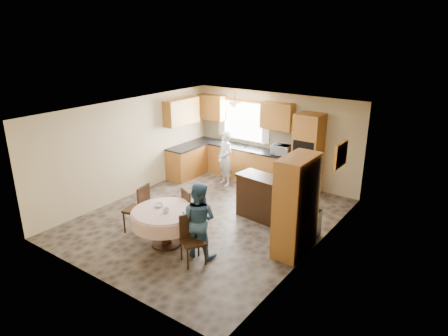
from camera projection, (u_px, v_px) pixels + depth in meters
floor at (209, 218)px, 9.18m from camera, size 5.00×6.00×0.01m
ceiling at (208, 110)px, 8.35m from camera, size 5.00×6.00×0.01m
wall_back at (274, 138)px, 11.07m from camera, size 5.00×0.02×2.50m
wall_front at (96, 216)px, 6.46m from camera, size 5.00×0.02×2.50m
wall_left at (131, 148)px, 10.14m from camera, size 0.02×6.00×2.50m
wall_right at (315, 192)px, 7.39m from camera, size 0.02×6.00×2.50m
window at (244, 121)px, 11.49m from camera, size 1.40×0.03×1.10m
curtain_left at (222, 116)px, 11.84m from camera, size 0.22×0.02×1.15m
curtain_right at (266, 123)px, 11.02m from camera, size 0.22×0.02×1.15m
base_cab_back at (242, 163)px, 11.57m from camera, size 3.30×0.60×0.88m
counter_back at (243, 147)px, 11.42m from camera, size 3.30×0.64×0.04m
base_cab_left at (187, 162)px, 11.62m from camera, size 0.60×1.20×0.88m
counter_left at (186, 147)px, 11.47m from camera, size 0.64×1.20×0.04m
backsplash at (248, 136)px, 11.55m from camera, size 3.30×0.02×0.55m
wall_cab_left at (212, 107)px, 11.85m from camera, size 0.85×0.33×0.72m
wall_cab_right at (277, 116)px, 10.64m from camera, size 0.90×0.33×0.72m
wall_cab_side at (182, 112)px, 11.21m from camera, size 0.33×1.20×0.72m
oven_tower at (308, 154)px, 10.26m from camera, size 0.66×0.62×2.12m
oven_upper at (303, 150)px, 9.96m from camera, size 0.56×0.01×0.45m
oven_lower at (302, 169)px, 10.12m from camera, size 0.56×0.01×0.45m
pendant at (235, 105)px, 10.95m from camera, size 0.36×0.36×0.18m
sideboard at (265, 200)px, 8.97m from camera, size 1.39×0.71×0.95m
space_heater at (309, 223)px, 8.30m from camera, size 0.44×0.31×0.59m
cupboard at (296, 206)px, 7.50m from camera, size 0.51×1.02×1.94m
dining_table at (165, 218)px, 7.87m from camera, size 1.33×1.33×0.76m
chair_left at (140, 206)px, 8.40m from camera, size 0.56×0.56×1.05m
chair_back at (191, 208)px, 8.42m from camera, size 0.55×0.55×0.96m
chair_right at (191, 236)px, 7.33m from camera, size 0.54×0.54×0.92m
framed_picture at (341, 155)px, 8.30m from camera, size 0.06×0.64×0.53m
microwave at (281, 150)px, 10.65m from camera, size 0.53×0.39×0.27m
person_sink at (225, 159)px, 10.88m from camera, size 0.65×0.55×1.51m
person_dining at (198, 220)px, 7.45m from camera, size 0.81×0.68×1.48m
bowl_sideboard at (252, 176)px, 8.99m from camera, size 0.25×0.25×0.05m
bottle_sideboard at (277, 176)px, 8.60m from camera, size 0.15×0.15×0.31m
cup_table at (166, 211)px, 7.68m from camera, size 0.14×0.14×0.09m
bowl_table at (159, 206)px, 7.94m from camera, size 0.21×0.21×0.06m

